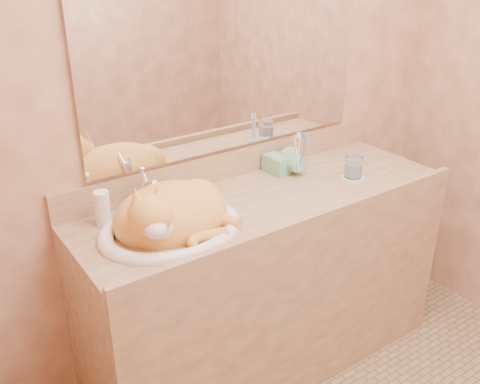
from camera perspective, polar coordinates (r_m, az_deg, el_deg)
wall_back at (r=2.24m, az=-1.10°, el=11.21°), size 2.40×0.02×2.50m
vanity_counter at (r=2.39m, az=2.77°, el=-9.78°), size 1.60×0.55×0.85m
mirror at (r=2.20m, az=-0.95°, el=14.67°), size 1.30×0.02×0.80m
sink_basin at (r=1.90m, az=-7.48°, el=-2.00°), size 0.60×0.54×0.16m
faucet at (r=2.07m, az=-10.07°, el=0.11°), size 0.06×0.12×0.16m
cat at (r=1.91m, az=-7.49°, el=-2.12°), size 0.46×0.38×0.24m
soap_dispenser at (r=2.34m, az=5.00°, el=3.67°), size 0.09×0.09×0.18m
toothbrush_cup at (r=2.34m, az=6.34°, el=2.68°), size 0.13×0.13×0.10m
toothbrushes at (r=2.32m, az=6.42°, el=4.36°), size 0.03×0.03×0.21m
saucer at (r=2.39m, az=11.92°, el=1.52°), size 0.10×0.10×0.01m
water_glass at (r=2.37m, az=12.03°, el=2.64°), size 0.08×0.08×0.09m
lotion_bottle at (r=2.00m, az=-14.45°, el=-1.74°), size 0.06×0.06×0.13m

